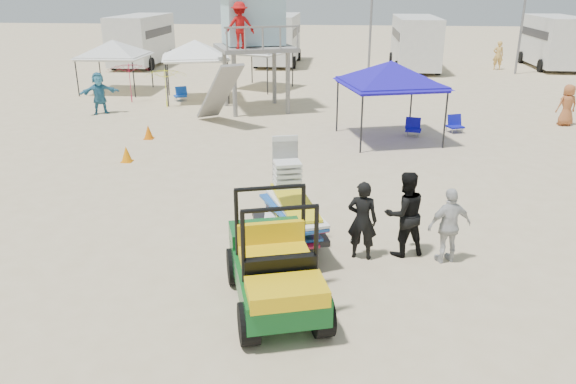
# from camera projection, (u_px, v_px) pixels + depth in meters

# --- Properties ---
(ground) EXTENTS (140.00, 140.00, 0.00)m
(ground) POSITION_uv_depth(u_px,v_px,m) (239.00, 332.00, 8.97)
(ground) COLOR beige
(ground) RESTS_ON ground
(utility_cart) EXTENTS (2.01, 2.90, 2.01)m
(utility_cart) POSITION_uv_depth(u_px,v_px,m) (274.00, 259.00, 9.34)
(utility_cart) COLOR #0D531E
(utility_cart) RESTS_ON ground
(surf_trailer) EXTENTS (1.78, 2.53, 2.12)m
(surf_trailer) POSITION_uv_depth(u_px,v_px,m) (288.00, 210.00, 11.54)
(surf_trailer) COLOR black
(surf_trailer) RESTS_ON ground
(man_left) EXTENTS (0.65, 0.48, 1.63)m
(man_left) POSITION_uv_depth(u_px,v_px,m) (362.00, 220.00, 11.14)
(man_left) COLOR black
(man_left) RESTS_ON ground
(man_mid) EXTENTS (1.04, 0.93, 1.78)m
(man_mid) POSITION_uv_depth(u_px,v_px,m) (405.00, 214.00, 11.27)
(man_mid) COLOR black
(man_mid) RESTS_ON ground
(man_right) EXTENTS (0.98, 0.66, 1.55)m
(man_right) POSITION_uv_depth(u_px,v_px,m) (449.00, 226.00, 10.99)
(man_right) COLOR silver
(man_right) RESTS_ON ground
(lifeguard_tower) EXTENTS (4.01, 4.01, 4.95)m
(lifeguard_tower) POSITION_uv_depth(u_px,v_px,m) (253.00, 22.00, 23.58)
(lifeguard_tower) COLOR gray
(lifeguard_tower) RESTS_ON ground
(canopy_blue) EXTENTS (3.81, 3.81, 3.16)m
(canopy_blue) POSITION_uv_depth(u_px,v_px,m) (391.00, 65.00, 19.14)
(canopy_blue) COLOR black
(canopy_blue) RESTS_ON ground
(canopy_white_a) EXTENTS (3.58, 3.58, 3.18)m
(canopy_white_a) POSITION_uv_depth(u_px,v_px,m) (195.00, 43.00, 25.92)
(canopy_white_a) COLOR black
(canopy_white_a) RESTS_ON ground
(canopy_white_b) EXTENTS (3.05, 3.05, 2.99)m
(canopy_white_b) POSITION_uv_depth(u_px,v_px,m) (113.00, 43.00, 27.98)
(canopy_white_b) COLOR black
(canopy_white_b) RESTS_ON ground
(canopy_white_c) EXTENTS (3.62, 3.62, 3.11)m
(canopy_white_c) POSITION_uv_depth(u_px,v_px,m) (259.00, 39.00, 28.85)
(canopy_white_c) COLOR black
(canopy_white_c) RESTS_ON ground
(umbrella_a) EXTENTS (2.42, 2.45, 1.83)m
(umbrella_a) POSITION_uv_depth(u_px,v_px,m) (130.00, 83.00, 25.90)
(umbrella_a) COLOR red
(umbrella_a) RESTS_ON ground
(umbrella_b) EXTENTS (2.68, 2.67, 1.74)m
(umbrella_b) POSITION_uv_depth(u_px,v_px,m) (166.00, 88.00, 24.84)
(umbrella_b) COLOR #F8FF16
(umbrella_b) RESTS_ON ground
(cone_near) EXTENTS (0.34, 0.34, 0.50)m
(cone_near) POSITION_uv_depth(u_px,v_px,m) (148.00, 132.00, 20.01)
(cone_near) COLOR orange
(cone_near) RESTS_ON ground
(cone_far) EXTENTS (0.34, 0.34, 0.50)m
(cone_far) POSITION_uv_depth(u_px,v_px,m) (126.00, 154.00, 17.43)
(cone_far) COLOR orange
(cone_far) RESTS_ON ground
(beach_chair_a) EXTENTS (0.72, 0.80, 0.64)m
(beach_chair_a) POSITION_uv_depth(u_px,v_px,m) (181.00, 94.00, 26.60)
(beach_chair_a) COLOR #1042B2
(beach_chair_a) RESTS_ON ground
(beach_chair_b) EXTENTS (0.68, 0.75, 0.64)m
(beach_chair_b) POSITION_uv_depth(u_px,v_px,m) (455.00, 123.00, 20.95)
(beach_chair_b) COLOR #0E12A1
(beach_chair_b) RESTS_ON ground
(beach_chair_c) EXTENTS (0.63, 0.68, 0.64)m
(beach_chair_c) POSITION_uv_depth(u_px,v_px,m) (413.00, 127.00, 20.46)
(beach_chair_c) COLOR #120E9A
(beach_chair_c) RESTS_ON ground
(rv_far_left) EXTENTS (2.64, 6.80, 3.25)m
(rv_far_left) POSITION_uv_depth(u_px,v_px,m) (141.00, 38.00, 37.41)
(rv_far_left) COLOR silver
(rv_far_left) RESTS_ON ground
(rv_mid_left) EXTENTS (2.65, 6.50, 3.25)m
(rv_mid_left) POSITION_uv_depth(u_px,v_px,m) (278.00, 37.00, 37.98)
(rv_mid_left) COLOR silver
(rv_mid_left) RESTS_ON ground
(rv_mid_right) EXTENTS (2.64, 7.00, 3.25)m
(rv_mid_right) POSITION_uv_depth(u_px,v_px,m) (415.00, 40.00, 35.75)
(rv_mid_right) COLOR silver
(rv_mid_right) RESTS_ON ground
(rv_far_right) EXTENTS (2.64, 6.60, 3.25)m
(rv_far_right) POSITION_uv_depth(u_px,v_px,m) (554.00, 40.00, 36.32)
(rv_far_right) COLOR silver
(rv_far_right) RESTS_ON ground
(light_pole_left) EXTENTS (0.14, 0.14, 8.00)m
(light_pole_left) POSITION_uv_depth(u_px,v_px,m) (372.00, 6.00, 32.46)
(light_pole_left) COLOR slate
(light_pole_left) RESTS_ON ground
(light_pole_right) EXTENTS (0.14, 0.14, 8.00)m
(light_pole_right) POSITION_uv_depth(u_px,v_px,m) (525.00, 5.00, 33.03)
(light_pole_right) COLOR slate
(light_pole_right) RESTS_ON ground
(distant_beachgoers) EXTENTS (21.21, 15.95, 1.80)m
(distant_beachgoers) POSITION_uv_depth(u_px,v_px,m) (305.00, 85.00, 25.57)
(distant_beachgoers) COLOR #A4592E
(distant_beachgoers) RESTS_ON ground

